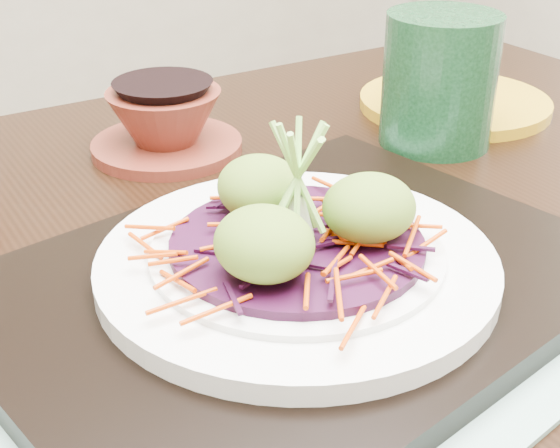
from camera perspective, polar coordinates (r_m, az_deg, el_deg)
dining_table at (r=0.65m, az=-2.48°, el=-11.03°), size 1.33×0.93×0.80m
placemat at (r=0.55m, az=1.20°, el=-5.47°), size 0.53×0.43×0.00m
serving_tray at (r=0.54m, az=1.21°, el=-4.45°), size 0.46×0.36×0.02m
white_plate at (r=0.53m, az=1.23°, el=-2.76°), size 0.27×0.27×0.02m
cabbage_bed at (r=0.53m, az=1.25°, el=-1.47°), size 0.17×0.17×0.01m
carrot_julienne at (r=0.52m, az=1.26°, el=-0.66°), size 0.21×0.21×0.01m
guacamole_scoops at (r=0.52m, az=1.32°, el=0.87°), size 0.15×0.13×0.05m
scallion_garnish at (r=0.51m, az=1.30°, el=3.01°), size 0.06×0.06×0.10m
terracotta_bowl_set at (r=0.79m, az=-8.37°, el=7.19°), size 0.17×0.17×0.06m
yellow_plate at (r=0.93m, az=12.64°, el=8.65°), size 0.27×0.27×0.01m
green_jar at (r=0.81m, az=11.57°, el=10.25°), size 0.15×0.15×0.13m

